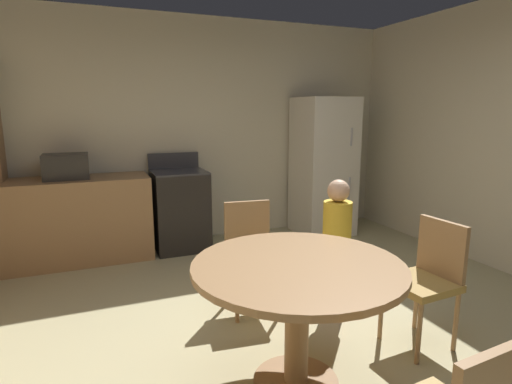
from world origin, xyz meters
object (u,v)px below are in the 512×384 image
at_px(person_child, 336,245).
at_px(chair_east, 428,275).
at_px(chair_north, 251,248).
at_px(oven_range, 180,209).
at_px(refrigerator, 323,167).
at_px(microwave, 66,166).
at_px(dining_table, 298,289).

bearing_deg(person_child, chair_east, 77.10).
bearing_deg(person_child, chair_north, -77.33).
bearing_deg(oven_range, refrigerator, -1.64).
bearing_deg(microwave, oven_range, 0.18).
relative_size(oven_range, microwave, 2.50).
bearing_deg(chair_north, refrigerator, 141.22).
height_order(microwave, dining_table, microwave).
bearing_deg(chair_north, chair_east, 50.23).
bearing_deg(chair_east, person_child, -62.96).
relative_size(refrigerator, microwave, 4.00).
relative_size(refrigerator, chair_north, 2.02).
xyz_separation_m(oven_range, person_child, (0.79, -2.07, 0.11)).
bearing_deg(oven_range, chair_north, -82.56).
relative_size(chair_north, chair_east, 1.00).
bearing_deg(refrigerator, chair_north, -135.29).
relative_size(refrigerator, dining_table, 1.46).
height_order(oven_range, person_child, oven_range).
bearing_deg(chair_east, dining_table, 0.00).
distance_m(dining_table, chair_north, 1.05).
bearing_deg(dining_table, chair_east, 3.95).
bearing_deg(dining_table, refrigerator, 56.43).
height_order(refrigerator, person_child, refrigerator).
xyz_separation_m(chair_east, person_child, (-0.35, 0.59, 0.08)).
relative_size(refrigerator, person_child, 1.61).
relative_size(oven_range, dining_table, 0.91).
distance_m(chair_east, person_child, 0.69).
xyz_separation_m(microwave, chair_east, (2.31, -2.66, -0.53)).
height_order(oven_range, dining_table, oven_range).
bearing_deg(microwave, chair_east, -49.00).
xyz_separation_m(oven_range, chair_east, (1.14, -2.66, 0.03)).
bearing_deg(oven_range, person_child, -69.13).
xyz_separation_m(microwave, person_child, (1.96, -2.07, -0.45)).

